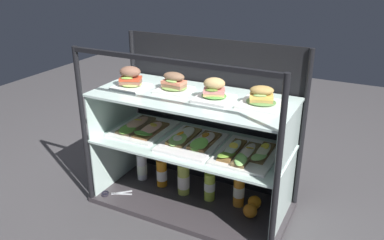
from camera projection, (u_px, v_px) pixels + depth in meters
ground_plane at (192, 205)px, 2.37m from camera, size 6.00×6.00×0.02m
case_base_deck at (192, 201)px, 2.36m from camera, size 1.13×0.53×0.03m
case_frame at (205, 116)px, 2.31m from camera, size 1.13×0.53×0.95m
riser_lower_tier at (192, 173)px, 2.29m from camera, size 1.08×0.47×0.36m
shelf_lower_glass at (192, 144)px, 2.21m from camera, size 1.09×0.49×0.01m
riser_upper_tier at (192, 121)px, 2.16m from camera, size 1.08×0.47×0.26m
shelf_upper_glass at (192, 97)px, 2.11m from camera, size 1.09×0.49×0.01m
plated_roll_sandwich_mid_left at (131, 79)px, 2.22m from camera, size 0.18×0.18×0.12m
plated_roll_sandwich_center at (174, 84)px, 2.16m from camera, size 0.18×0.18×0.11m
plated_roll_sandwich_near_right_corner at (214, 92)px, 2.02m from camera, size 0.19×0.19×0.12m
plated_roll_sandwich_far_left at (261, 99)px, 1.96m from camera, size 0.21×0.21×0.10m
open_sandwich_tray_right_of_center at (142, 128)px, 2.35m from camera, size 0.30×0.37×0.06m
open_sandwich_tray_near_left_corner at (192, 140)px, 2.19m from camera, size 0.30×0.37×0.06m
open_sandwich_tray_far_left at (246, 153)px, 2.05m from camera, size 0.30×0.37×0.06m
juice_bottle_back_left at (142, 166)px, 2.54m from camera, size 0.07×0.07×0.23m
juice_bottle_back_right at (162, 172)px, 2.47m from camera, size 0.07×0.07×0.23m
juice_bottle_front_right_end at (184, 178)px, 2.38m from camera, size 0.07×0.07×0.25m
juice_bottle_back_center at (210, 185)px, 2.32m from camera, size 0.07×0.07×0.23m
juice_bottle_tucked_behind at (239, 190)px, 2.27m from camera, size 0.06×0.06×0.23m
orange_fruit_beside_bottles at (250, 211)px, 2.18m from camera, size 0.08×0.08×0.08m
orange_fruit_near_left_post at (254, 202)px, 2.26m from camera, size 0.08×0.08×0.08m
kitchen_scissors at (109, 194)px, 2.41m from camera, size 0.18×0.15×0.01m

